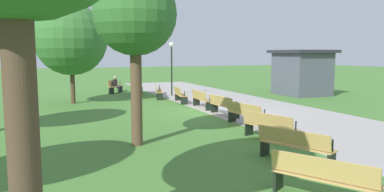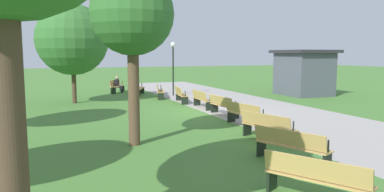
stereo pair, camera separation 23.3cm
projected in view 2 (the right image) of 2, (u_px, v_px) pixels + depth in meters
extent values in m
plane|color=#477A33|center=(214.00, 111.00, 17.39)|extent=(120.00, 120.00, 0.00)
cube|color=#A39E99|center=(256.00, 109.00, 18.26)|extent=(36.21, 5.79, 0.01)
cube|color=tan|center=(118.00, 86.00, 25.93)|extent=(1.93, 1.36, 0.04)
cube|color=tan|center=(115.00, 83.00, 25.93)|extent=(1.77, 1.06, 0.40)
cube|color=black|center=(122.00, 88.00, 26.87)|extent=(0.24, 0.35, 0.43)
cylinder|color=black|center=(122.00, 83.00, 26.82)|extent=(0.06, 0.06, 0.30)
cube|color=black|center=(113.00, 91.00, 25.05)|extent=(0.24, 0.35, 0.43)
cylinder|color=black|center=(113.00, 85.00, 25.00)|extent=(0.06, 0.06, 0.30)
cube|color=tan|center=(139.00, 88.00, 24.33)|extent=(1.99, 1.18, 0.04)
cube|color=tan|center=(136.00, 85.00, 24.30)|extent=(1.85, 0.87, 0.40)
cube|color=black|center=(142.00, 90.00, 25.27)|extent=(0.20, 0.37, 0.43)
cylinder|color=black|center=(142.00, 85.00, 25.23)|extent=(0.06, 0.06, 0.30)
cube|color=black|center=(137.00, 93.00, 23.44)|extent=(0.20, 0.37, 0.43)
cylinder|color=black|center=(137.00, 87.00, 23.39)|extent=(0.06, 0.06, 0.30)
cube|color=tan|center=(161.00, 91.00, 22.53)|extent=(2.01, 0.98, 0.04)
cube|color=tan|center=(157.00, 87.00, 22.48)|extent=(1.92, 0.66, 0.40)
cube|color=black|center=(161.00, 93.00, 23.47)|extent=(0.16, 0.38, 0.43)
cylinder|color=black|center=(161.00, 87.00, 23.43)|extent=(0.05, 0.05, 0.30)
cube|color=black|center=(161.00, 97.00, 21.64)|extent=(0.16, 0.38, 0.43)
cylinder|color=black|center=(161.00, 90.00, 21.60)|extent=(0.05, 0.05, 0.30)
cube|color=tan|center=(182.00, 95.00, 20.56)|extent=(2.02, 0.77, 0.04)
cube|color=tan|center=(178.00, 91.00, 20.49)|extent=(1.96, 0.44, 0.40)
cube|color=black|center=(179.00, 97.00, 21.48)|extent=(0.12, 0.38, 0.43)
cylinder|color=black|center=(179.00, 90.00, 21.44)|extent=(0.05, 0.05, 0.30)
cube|color=black|center=(185.00, 101.00, 19.69)|extent=(0.12, 0.38, 0.43)
cylinder|color=black|center=(185.00, 94.00, 19.64)|extent=(0.05, 0.05, 0.30)
cube|color=tan|center=(203.00, 99.00, 18.44)|extent=(1.99, 0.55, 0.04)
cube|color=tan|center=(199.00, 95.00, 18.35)|extent=(1.97, 0.22, 0.40)
cube|color=black|center=(197.00, 102.00, 19.34)|extent=(0.08, 0.38, 0.43)
cylinder|color=black|center=(197.00, 94.00, 19.30)|extent=(0.05, 0.05, 0.30)
cube|color=black|center=(210.00, 106.00, 17.60)|extent=(0.08, 0.38, 0.43)
cylinder|color=black|center=(210.00, 98.00, 17.56)|extent=(0.05, 0.05, 0.30)
cube|color=tan|center=(224.00, 106.00, 16.21)|extent=(1.99, 0.55, 0.04)
cube|color=tan|center=(221.00, 101.00, 16.10)|extent=(1.97, 0.22, 0.40)
cube|color=black|center=(215.00, 108.00, 17.07)|extent=(0.08, 0.38, 0.43)
cylinder|color=black|center=(215.00, 100.00, 17.03)|extent=(0.05, 0.05, 0.30)
cube|color=black|center=(235.00, 114.00, 15.40)|extent=(0.08, 0.38, 0.43)
cylinder|color=black|center=(236.00, 105.00, 15.37)|extent=(0.05, 0.05, 0.30)
cube|color=tan|center=(246.00, 114.00, 13.89)|extent=(2.02, 0.77, 0.04)
cube|color=tan|center=(242.00, 108.00, 13.76)|extent=(1.96, 0.44, 0.40)
cube|color=black|center=(231.00, 117.00, 14.70)|extent=(0.12, 0.38, 0.43)
cylinder|color=black|center=(232.00, 107.00, 14.67)|extent=(0.05, 0.05, 0.30)
cube|color=black|center=(263.00, 124.00, 13.14)|extent=(0.12, 0.38, 0.43)
cylinder|color=black|center=(263.00, 113.00, 13.10)|extent=(0.05, 0.05, 0.30)
cube|color=tan|center=(269.00, 127.00, 11.52)|extent=(2.01, 0.98, 0.04)
cube|color=tan|center=(265.00, 120.00, 11.36)|extent=(1.92, 0.66, 0.40)
cube|color=black|center=(247.00, 129.00, 12.26)|extent=(0.16, 0.38, 0.43)
cylinder|color=black|center=(248.00, 118.00, 12.23)|extent=(0.05, 0.05, 0.30)
cube|color=black|center=(293.00, 139.00, 10.82)|extent=(0.16, 0.38, 0.43)
cylinder|color=black|center=(293.00, 126.00, 10.79)|extent=(0.05, 0.05, 0.30)
cube|color=tan|center=(292.00, 146.00, 9.11)|extent=(1.99, 1.18, 0.04)
cube|color=tan|center=(288.00, 138.00, 8.95)|extent=(1.85, 0.87, 0.40)
cube|color=black|center=(261.00, 148.00, 9.79)|extent=(0.20, 0.37, 0.43)
cylinder|color=black|center=(262.00, 134.00, 9.76)|extent=(0.06, 0.06, 0.30)
cube|color=black|center=(327.00, 163.00, 8.49)|extent=(0.20, 0.37, 0.43)
cylinder|color=black|center=(328.00, 146.00, 8.46)|extent=(0.06, 0.06, 0.30)
cube|color=tan|center=(318.00, 179.00, 6.72)|extent=(1.93, 1.36, 0.04)
cube|color=tan|center=(314.00, 169.00, 6.54)|extent=(1.77, 1.06, 0.40)
cube|color=black|center=(272.00, 180.00, 7.32)|extent=(0.24, 0.35, 0.43)
cylinder|color=black|center=(273.00, 161.00, 7.29)|extent=(0.06, 0.06, 0.30)
cylinder|color=black|center=(372.00, 181.00, 6.14)|extent=(0.06, 0.06, 0.30)
cube|color=black|center=(117.00, 83.00, 25.81)|extent=(0.38, 0.33, 0.50)
sphere|color=tan|center=(117.00, 77.00, 25.77)|extent=(0.22, 0.22, 0.22)
cylinder|color=#23232D|center=(120.00, 87.00, 25.91)|extent=(0.29, 0.38, 0.13)
cylinder|color=#23232D|center=(122.00, 90.00, 25.91)|extent=(0.15, 0.15, 0.43)
cylinder|color=#23232D|center=(119.00, 87.00, 25.73)|extent=(0.29, 0.38, 0.13)
cylinder|color=#23232D|center=(121.00, 90.00, 25.73)|extent=(0.15, 0.15, 0.43)
cylinder|color=brown|center=(134.00, 94.00, 10.84)|extent=(0.34, 0.34, 3.14)
sphere|color=#336B2D|center=(132.00, 13.00, 10.56)|extent=(2.48, 2.48, 2.48)
cylinder|color=#4C3828|center=(74.00, 83.00, 20.21)|extent=(0.25, 0.25, 2.28)
sphere|color=#336B2D|center=(72.00, 39.00, 19.92)|extent=(3.96, 3.96, 3.96)
cylinder|color=#4C3828|center=(10.00, 127.00, 4.42)|extent=(0.39, 0.39, 3.74)
cylinder|color=black|center=(173.00, 71.00, 23.89)|extent=(0.10, 0.10, 3.24)
sphere|color=white|center=(173.00, 44.00, 23.69)|extent=(0.32, 0.32, 0.32)
cube|color=#4C515B|center=(304.00, 74.00, 24.18)|extent=(3.22, 2.85, 2.83)
cube|color=#28282D|center=(304.00, 51.00, 24.00)|extent=(3.73, 3.36, 0.20)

